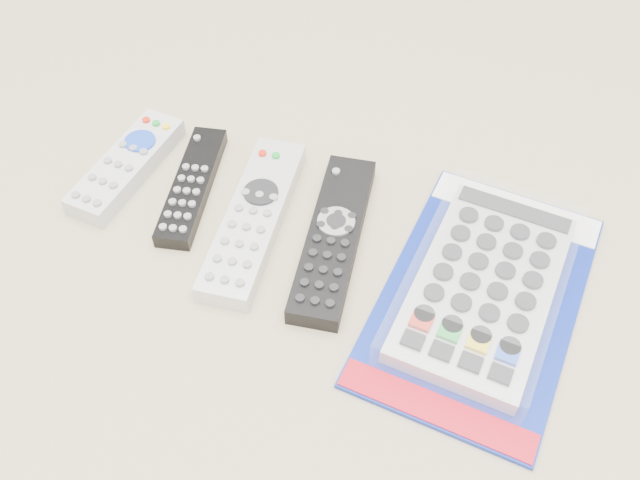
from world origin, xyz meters
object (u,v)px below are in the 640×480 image
(remote_small_grey, at_px, (126,165))
(remote_large_black, at_px, (334,237))
(remote_slim_black, at_px, (192,186))
(remote_silver_dvd, at_px, (254,218))
(jumbo_remote_packaged, at_px, (485,286))

(remote_small_grey, relative_size, remote_large_black, 0.77)
(remote_small_grey, xyz_separation_m, remote_slim_black, (0.08, -0.00, -0.00))
(remote_silver_dvd, bearing_deg, remote_small_grey, 165.70)
(remote_small_grey, relative_size, remote_silver_dvd, 0.76)
(remote_slim_black, distance_m, jumbo_remote_packaged, 0.33)
(remote_slim_black, distance_m, remote_silver_dvd, 0.09)
(remote_silver_dvd, xyz_separation_m, jumbo_remote_packaged, (0.25, -0.01, 0.01))
(remote_large_black, distance_m, jumbo_remote_packaged, 0.16)
(jumbo_remote_packaged, bearing_deg, remote_silver_dvd, -176.66)
(remote_small_grey, bearing_deg, jumbo_remote_packaged, 0.74)
(remote_small_grey, distance_m, jumbo_remote_packaged, 0.41)
(remote_slim_black, height_order, remote_large_black, remote_large_black)
(remote_small_grey, bearing_deg, remote_large_black, 0.80)
(remote_small_grey, xyz_separation_m, remote_silver_dvd, (0.17, -0.03, -0.00))
(remote_small_grey, xyz_separation_m, remote_large_black, (0.25, -0.03, -0.00))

